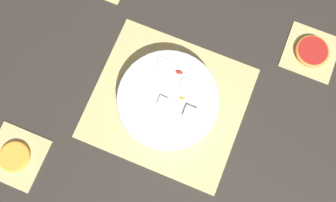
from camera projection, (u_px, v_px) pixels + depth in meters
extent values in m
plane|color=#2D2823|center=(168.00, 103.00, 0.93)|extent=(6.00, 6.00, 0.00)
cube|color=#D6B775|center=(168.00, 103.00, 0.93)|extent=(0.42, 0.38, 0.01)
cube|color=#3D2D19|center=(222.00, 124.00, 0.91)|extent=(0.01, 0.37, 0.00)
cube|color=#3D2D19|center=(207.00, 118.00, 0.92)|extent=(0.01, 0.37, 0.00)
cube|color=#3D2D19|center=(191.00, 112.00, 0.92)|extent=(0.01, 0.37, 0.00)
cube|color=#3D2D19|center=(176.00, 106.00, 0.92)|extent=(0.01, 0.37, 0.00)
cube|color=#3D2D19|center=(160.00, 99.00, 0.93)|extent=(0.01, 0.37, 0.00)
cube|color=#3D2D19|center=(145.00, 93.00, 0.93)|extent=(0.01, 0.37, 0.00)
cube|color=#3D2D19|center=(130.00, 87.00, 0.93)|extent=(0.01, 0.37, 0.00)
cube|color=#3D2D19|center=(115.00, 81.00, 0.94)|extent=(0.01, 0.37, 0.00)
cube|color=#D6B775|center=(311.00, 52.00, 0.96)|extent=(0.15, 0.15, 0.01)
cube|color=#3D2D19|center=(323.00, 57.00, 0.95)|extent=(0.00, 0.15, 0.00)
cube|color=#3D2D19|center=(311.00, 52.00, 0.95)|extent=(0.00, 0.15, 0.00)
cube|color=#3D2D19|center=(299.00, 47.00, 0.96)|extent=(0.00, 0.15, 0.00)
cube|color=#D6B775|center=(16.00, 157.00, 0.90)|extent=(0.15, 0.15, 0.01)
cube|color=#3D2D19|center=(28.00, 162.00, 0.89)|extent=(0.00, 0.15, 0.00)
cube|color=#3D2D19|center=(15.00, 157.00, 0.89)|extent=(0.00, 0.15, 0.00)
cube|color=#3D2D19|center=(3.00, 151.00, 0.90)|extent=(0.00, 0.15, 0.00)
cylinder|color=silver|center=(168.00, 101.00, 0.90)|extent=(0.27, 0.27, 0.05)
torus|color=silver|center=(168.00, 99.00, 0.88)|extent=(0.28, 0.28, 0.01)
cylinder|color=beige|center=(182.00, 132.00, 0.87)|extent=(0.03, 0.03, 0.01)
cylinder|color=beige|center=(194.00, 80.00, 0.91)|extent=(0.03, 0.03, 0.01)
cylinder|color=beige|center=(173.00, 69.00, 0.91)|extent=(0.03, 0.03, 0.01)
cylinder|color=beige|center=(139.00, 81.00, 0.89)|extent=(0.03, 0.03, 0.01)
cylinder|color=beige|center=(156.00, 82.00, 0.90)|extent=(0.02, 0.02, 0.01)
cylinder|color=beige|center=(201.00, 92.00, 0.91)|extent=(0.03, 0.03, 0.01)
cylinder|color=beige|center=(194.00, 127.00, 0.88)|extent=(0.03, 0.03, 0.01)
cylinder|color=beige|center=(175.00, 114.00, 0.88)|extent=(0.03, 0.03, 0.01)
cylinder|color=beige|center=(201.00, 102.00, 0.88)|extent=(0.02, 0.02, 0.01)
cylinder|color=beige|center=(151.00, 98.00, 0.89)|extent=(0.03, 0.03, 0.01)
cylinder|color=beige|center=(172.00, 135.00, 0.89)|extent=(0.03, 0.03, 0.01)
cube|color=#EFEACC|center=(140.00, 102.00, 0.89)|extent=(0.03, 0.03, 0.03)
cube|color=#EFEACC|center=(185.00, 85.00, 0.89)|extent=(0.03, 0.03, 0.03)
cube|color=#EFEACC|center=(190.00, 113.00, 0.87)|extent=(0.03, 0.03, 0.03)
cube|color=#EFEACC|center=(141.00, 122.00, 0.89)|extent=(0.03, 0.03, 0.03)
cube|color=#EFEACC|center=(203.00, 114.00, 0.90)|extent=(0.02, 0.02, 0.02)
cube|color=#EFEACC|center=(163.00, 102.00, 0.88)|extent=(0.02, 0.02, 0.02)
cube|color=#EFEACC|center=(163.00, 64.00, 0.90)|extent=(0.03, 0.03, 0.03)
cube|color=#EFEACC|center=(150.00, 133.00, 0.89)|extent=(0.02, 0.02, 0.02)
ellipsoid|color=#F9A338|center=(163.00, 140.00, 0.86)|extent=(0.03, 0.02, 0.01)
ellipsoid|color=#B2231E|center=(129.00, 97.00, 0.89)|extent=(0.03, 0.01, 0.01)
ellipsoid|color=#B2231E|center=(181.00, 69.00, 0.92)|extent=(0.02, 0.01, 0.01)
ellipsoid|color=#B2231E|center=(180.00, 73.00, 0.89)|extent=(0.03, 0.02, 0.01)
ellipsoid|color=#F9A338|center=(182.00, 99.00, 0.88)|extent=(0.03, 0.02, 0.01)
ellipsoid|color=#B2231E|center=(180.00, 105.00, 0.90)|extent=(0.03, 0.01, 0.01)
ellipsoid|color=#F9A338|center=(166.00, 82.00, 0.91)|extent=(0.03, 0.02, 0.02)
ellipsoid|color=#F9A338|center=(157.00, 75.00, 0.92)|extent=(0.03, 0.02, 0.01)
ellipsoid|color=#F9A338|center=(133.00, 92.00, 0.91)|extent=(0.03, 0.02, 0.01)
cylinder|color=#F9A338|center=(14.00, 156.00, 0.89)|extent=(0.07, 0.07, 0.01)
torus|color=#F4A82D|center=(14.00, 156.00, 0.89)|extent=(0.09, 0.09, 0.01)
cylinder|color=#B2231E|center=(312.00, 51.00, 0.95)|extent=(0.09, 0.09, 0.01)
torus|color=orange|center=(312.00, 51.00, 0.95)|extent=(0.10, 0.10, 0.01)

